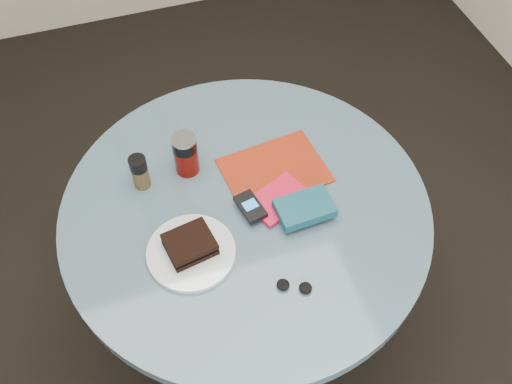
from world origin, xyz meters
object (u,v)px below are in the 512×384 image
object	(u,v)px
red_book	(278,199)
mp3_player	(250,207)
sandwich	(190,244)
soda_can	(186,154)
plate	(191,252)
table	(246,238)
magazine	(274,170)
headphones	(294,286)
novel	(305,208)
pepper_grinder	(140,172)

from	to	relation	value
red_book	mp3_player	xyz separation A→B (m)	(-0.08, -0.01, 0.01)
sandwich	red_book	size ratio (longest dim) A/B	0.84
sandwich	soda_can	bearing A→B (deg)	77.62
plate	sandwich	bearing A→B (deg)	82.52
soda_can	table	bearing A→B (deg)	-56.07
magazine	headphones	bearing A→B (deg)	-107.96
table	mp3_player	size ratio (longest dim) A/B	9.63
sandwich	magazine	bearing A→B (deg)	32.37
table	novel	world-z (taller)	novel
soda_can	novel	xyz separation A→B (m)	(0.25, -0.25, -0.03)
pepper_grinder	red_book	distance (m)	0.38
soda_can	novel	distance (m)	0.36
red_book	mp3_player	world-z (taller)	mp3_player
soda_can	headphones	bearing A→B (deg)	-70.78
plate	soda_can	bearing A→B (deg)	77.75
plate	pepper_grinder	xyz separation A→B (m)	(-0.07, 0.26, 0.05)
table	plate	distance (m)	0.26
table	sandwich	xyz separation A→B (m)	(-0.17, -0.09, 0.20)
pepper_grinder	novel	size ratio (longest dim) A/B	0.74
mp3_player	table	bearing A→B (deg)	104.49
sandwich	pepper_grinder	world-z (taller)	pepper_grinder
plate	pepper_grinder	size ratio (longest dim) A/B	2.08
headphones	soda_can	bearing A→B (deg)	109.22
table	sandwich	world-z (taller)	sandwich
plate	sandwich	xyz separation A→B (m)	(0.00, 0.01, 0.03)
novel	pepper_grinder	bearing A→B (deg)	145.87
red_book	table	bearing A→B (deg)	147.41
table	red_book	world-z (taller)	red_book
plate	headphones	world-z (taller)	headphones
plate	sandwich	size ratio (longest dim) A/B	1.70
novel	mp3_player	distance (m)	0.14
sandwich	red_book	distance (m)	0.28
table	sandwich	bearing A→B (deg)	-151.98
sandwich	novel	world-z (taller)	sandwich
red_book	headphones	xyz separation A→B (m)	(-0.05, -0.26, -0.00)
plate	red_book	distance (m)	0.28
novel	soda_can	bearing A→B (deg)	132.76
table	soda_can	size ratio (longest dim) A/B	7.80
table	novel	xyz separation A→B (m)	(0.14, -0.08, 0.20)
headphones	pepper_grinder	bearing A→B (deg)	123.72
pepper_grinder	magazine	world-z (taller)	pepper_grinder
table	magazine	bearing A→B (deg)	38.27
pepper_grinder	novel	distance (m)	0.45
table	magazine	size ratio (longest dim) A/B	3.57
pepper_grinder	headphones	bearing A→B (deg)	-56.28
mp3_player	magazine	bearing A→B (deg)	46.53
plate	novel	xyz separation A→B (m)	(0.31, 0.02, 0.03)
sandwich	mp3_player	distance (m)	0.19
mp3_player	headphones	size ratio (longest dim) A/B	1.12
headphones	table	bearing A→B (deg)	98.10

